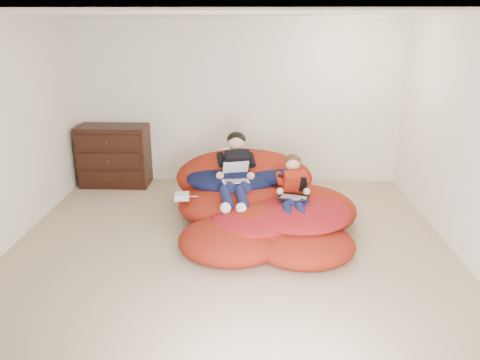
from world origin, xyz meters
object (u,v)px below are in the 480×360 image
at_px(dresser, 114,156).
at_px(laptop_white, 235,175).
at_px(older_boy, 236,168).
at_px(younger_boy, 293,186).
at_px(beanbag_pile, 261,205).
at_px(laptop_black, 293,191).

relative_size(dresser, laptop_white, 2.58).
height_order(older_boy, younger_boy, older_boy).
bearing_deg(laptop_white, beanbag_pile, -19.08).
distance_m(laptop_white, laptop_black, 0.78).
bearing_deg(laptop_white, dresser, 144.51).
bearing_deg(laptop_black, dresser, 146.67).
xyz_separation_m(dresser, older_boy, (1.93, -1.32, 0.23)).
distance_m(dresser, laptop_white, 2.37).
xyz_separation_m(dresser, beanbag_pile, (2.25, -1.48, -0.20)).
height_order(older_boy, laptop_white, older_boy).
relative_size(older_boy, laptop_white, 2.72).
distance_m(older_boy, laptop_white, 0.09).
xyz_separation_m(younger_boy, laptop_black, (0.00, -0.02, -0.05)).
bearing_deg(younger_boy, older_boy, 150.99).
height_order(beanbag_pile, laptop_black, beanbag_pile).
bearing_deg(younger_boy, beanbag_pile, 150.22).
relative_size(beanbag_pile, younger_boy, 2.66).
relative_size(older_boy, laptop_black, 2.41).
height_order(younger_boy, laptop_white, younger_boy).
distance_m(dresser, younger_boy, 3.13).
relative_size(beanbag_pile, laptop_white, 5.84).
bearing_deg(dresser, laptop_black, -33.33).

